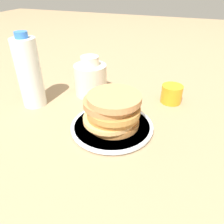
{
  "coord_description": "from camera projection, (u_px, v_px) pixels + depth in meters",
  "views": [
    {
      "loc": [
        0.18,
        -0.47,
        0.36
      ],
      "look_at": [
        0.01,
        -0.01,
        0.05
      ],
      "focal_mm": 35.0,
      "sensor_mm": 36.0,
      "label": 1
    }
  ],
  "objects": [
    {
      "name": "pancake_stack",
      "position": [
        112.0,
        110.0,
        0.58
      ],
      "size": [
        0.15,
        0.15,
        0.1
      ],
      "color": "#BE7C3E",
      "rests_on": "plate"
    },
    {
      "name": "ground_plane",
      "position": [
        111.0,
        126.0,
        0.62
      ],
      "size": [
        4.0,
        4.0,
        0.0
      ],
      "primitive_type": "plane",
      "color": "#9E7F5B"
    },
    {
      "name": "juice_glass",
      "position": [
        172.0,
        94.0,
        0.72
      ],
      "size": [
        0.07,
        0.07,
        0.06
      ],
      "color": "orange",
      "rests_on": "ground_plane"
    },
    {
      "name": "cream_jug",
      "position": [
        91.0,
        78.0,
        0.76
      ],
      "size": [
        0.11,
        0.11,
        0.14
      ],
      "color": "beige",
      "rests_on": "ground_plane"
    },
    {
      "name": "water_bottle_near",
      "position": [
        29.0,
        73.0,
        0.67
      ],
      "size": [
        0.07,
        0.07,
        0.23
      ],
      "color": "silver",
      "rests_on": "ground_plane"
    },
    {
      "name": "plate",
      "position": [
        112.0,
        126.0,
        0.61
      ],
      "size": [
        0.23,
        0.23,
        0.01
      ],
      "color": "silver",
      "rests_on": "ground_plane"
    }
  ]
}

